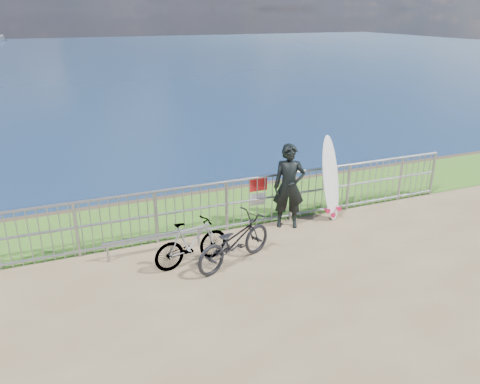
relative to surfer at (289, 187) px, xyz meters
name	(u,v)px	position (x,y,z in m)	size (l,w,h in m)	color
grass_strip	(231,207)	(-0.79, 1.39, -0.90)	(120.00, 120.00, 0.00)	#356C1D
railing	(250,202)	(-0.77, 0.29, -0.33)	(10.06, 0.10, 1.13)	gray
surfer	(289,187)	(0.00, 0.00, 0.00)	(0.67, 0.44, 1.83)	black
surfboard	(331,181)	(1.05, 0.03, -0.04)	(0.61, 0.57, 1.90)	white
bicycle_near	(234,241)	(-1.66, -1.06, -0.46)	(0.61, 1.74, 0.91)	black
bicycle_far	(191,242)	(-2.39, -0.79, -0.47)	(0.41, 1.47, 0.88)	black
bike_rack	(154,238)	(-2.94, -0.14, -0.58)	(1.96, 0.05, 0.41)	gray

